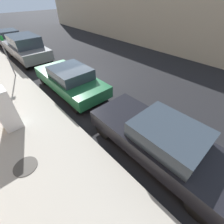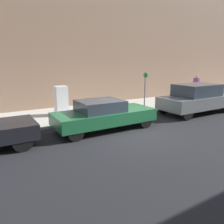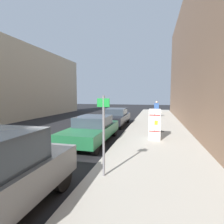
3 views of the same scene
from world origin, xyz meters
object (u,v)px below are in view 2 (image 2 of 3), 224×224
at_px(street_sign_post, 145,89).
at_px(pedestrian_standing_near, 196,84).
at_px(parked_sedan_green, 104,114).
at_px(discarded_refrigerator, 61,101).
at_px(parked_suv_gray, 196,98).

relative_size(street_sign_post, pedestrian_standing_near, 1.30).
bearing_deg(street_sign_post, parked_sedan_green, -65.18).
distance_m(discarded_refrigerator, pedestrian_standing_near, 12.41).
height_order(discarded_refrigerator, parked_suv_gray, parked_suv_gray).
xyz_separation_m(discarded_refrigerator, pedestrian_standing_near, (-0.87, 12.38, 0.24)).
distance_m(parked_sedan_green, parked_suv_gray, 6.35).
bearing_deg(parked_sedan_green, parked_suv_gray, 90.00).
xyz_separation_m(discarded_refrigerator, parked_suv_gray, (3.18, 7.29, -0.04)).
relative_size(discarded_refrigerator, parked_suv_gray, 0.34).
bearing_deg(discarded_refrigerator, parked_suv_gray, 66.43).
xyz_separation_m(discarded_refrigerator, street_sign_post, (1.41, 4.78, 0.51)).
bearing_deg(parked_sedan_green, pedestrian_standing_near, 109.52).
height_order(street_sign_post, pedestrian_standing_near, street_sign_post).
bearing_deg(discarded_refrigerator, street_sign_post, 73.63).
bearing_deg(street_sign_post, parked_suv_gray, 54.71).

